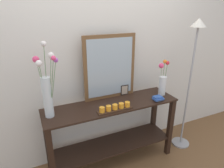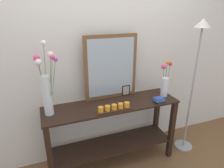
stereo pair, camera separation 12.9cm
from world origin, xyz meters
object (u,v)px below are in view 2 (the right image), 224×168
at_px(tall_vase_left, 47,87).
at_px(mirror_leaning, 111,67).
at_px(console_table, 112,127).
at_px(picture_frame_small, 126,90).
at_px(vase_right, 165,83).
at_px(book_stack, 159,100).
at_px(floor_lamp, 196,67).
at_px(candle_tray, 114,108).

bearing_deg(tall_vase_left, mirror_leaning, 12.27).
relative_size(console_table, tall_vase_left, 2.06).
xyz_separation_m(tall_vase_left, picture_frame_small, (0.92, 0.15, -0.23)).
relative_size(tall_vase_left, vase_right, 1.75).
distance_m(console_table, vase_right, 0.83).
distance_m(mirror_leaning, tall_vase_left, 0.75).
bearing_deg(picture_frame_small, vase_right, -21.70).
bearing_deg(book_stack, picture_frame_small, 133.21).
height_order(mirror_leaning, floor_lamp, floor_lamp).
distance_m(tall_vase_left, floor_lamp, 1.72).
bearing_deg(book_stack, floor_lamp, 4.64).
relative_size(console_table, floor_lamp, 0.90).
height_order(console_table, candle_tray, candle_tray).
bearing_deg(console_table, tall_vase_left, 178.12).
distance_m(console_table, candle_tray, 0.36).
height_order(vase_right, floor_lamp, floor_lamp).
distance_m(mirror_leaning, book_stack, 0.67).
bearing_deg(vase_right, candle_tray, -169.11).
xyz_separation_m(candle_tray, book_stack, (0.56, 0.01, -0.00)).
height_order(candle_tray, floor_lamp, floor_lamp).
bearing_deg(mirror_leaning, picture_frame_small, -3.48).
bearing_deg(book_stack, tall_vase_left, 172.56).
relative_size(mirror_leaning, floor_lamp, 0.44).
distance_m(candle_tray, floor_lamp, 1.12).
bearing_deg(tall_vase_left, picture_frame_small, 9.09).
height_order(console_table, floor_lamp, floor_lamp).
relative_size(vase_right, candle_tray, 1.09).
relative_size(picture_frame_small, floor_lamp, 0.08).
height_order(mirror_leaning, vase_right, mirror_leaning).
xyz_separation_m(tall_vase_left, floor_lamp, (1.71, -0.12, 0.06)).
relative_size(candle_tray, picture_frame_small, 2.98).
bearing_deg(candle_tray, book_stack, 0.63).
bearing_deg(vase_right, picture_frame_small, 158.30).
bearing_deg(vase_right, book_stack, -138.99).
height_order(vase_right, book_stack, vase_right).
xyz_separation_m(mirror_leaning, candle_tray, (-0.09, -0.32, -0.35)).
relative_size(tall_vase_left, floor_lamp, 0.43).
bearing_deg(book_stack, candle_tray, -179.37).
relative_size(tall_vase_left, book_stack, 6.03).
bearing_deg(floor_lamp, book_stack, -175.36).
distance_m(mirror_leaning, picture_frame_small, 0.36).
height_order(tall_vase_left, book_stack, tall_vase_left).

